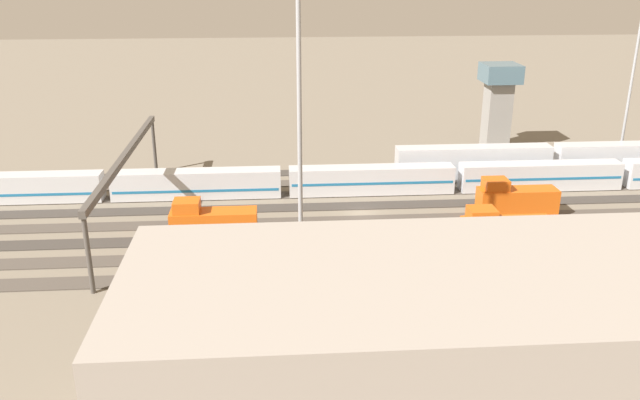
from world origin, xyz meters
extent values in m
plane|color=#756B5B|center=(0.00, 0.00, 0.00)|extent=(400.00, 400.00, 0.00)
cube|color=#3D3833|center=(0.00, -17.50, 0.06)|extent=(140.00, 2.80, 0.12)
cube|color=#4C443D|center=(0.00, -12.50, 0.06)|extent=(140.00, 2.80, 0.12)
cube|color=#4C443D|center=(0.00, -7.50, 0.06)|extent=(140.00, 2.80, 0.12)
cube|color=#3D3833|center=(0.00, -2.50, 0.06)|extent=(140.00, 2.80, 0.12)
cube|color=#4C443D|center=(0.00, 2.50, 0.06)|extent=(140.00, 2.80, 0.12)
cube|color=#3D3833|center=(0.00, 7.50, 0.06)|extent=(140.00, 2.80, 0.12)
cube|color=#4C443D|center=(0.00, 12.50, 0.06)|extent=(140.00, 2.80, 0.12)
cube|color=#4C443D|center=(0.00, 17.50, 0.06)|extent=(140.00, 2.80, 0.12)
cube|color=silver|center=(-42.47, -12.50, 2.62)|extent=(23.00, 3.00, 5.00)
cube|color=silver|center=(-18.27, -12.50, 2.62)|extent=(23.00, 3.00, 5.00)
cube|color=silver|center=(-26.57, -7.50, 2.02)|extent=(23.00, 3.00, 3.80)
cube|color=#1E6B9E|center=(-26.57, -7.50, 2.03)|extent=(22.40, 3.06, 0.36)
cube|color=silver|center=(-2.37, -7.50, 2.02)|extent=(23.00, 3.00, 3.80)
cube|color=#1E6B9E|center=(-2.37, -7.50, 1.95)|extent=(22.40, 3.06, 0.36)
cube|color=silver|center=(21.83, -7.50, 2.02)|extent=(23.00, 3.00, 3.80)
cube|color=#1E6B9E|center=(21.83, -7.50, 1.46)|extent=(22.40, 3.06, 0.36)
cube|color=silver|center=(46.03, -7.50, 2.02)|extent=(23.00, 3.00, 3.80)
cube|color=#1E6B9E|center=(46.03, -7.50, 1.49)|extent=(22.40, 3.06, 0.36)
cube|color=#D85914|center=(-14.78, 12.50, 1.92)|extent=(10.00, 3.00, 3.60)
cube|color=#D85914|center=(-11.78, 12.50, 4.42)|extent=(3.00, 2.70, 1.40)
cube|color=#D85914|center=(-19.62, 2.50, 1.92)|extent=(10.00, 3.00, 3.60)
cube|color=#D85914|center=(-16.62, 2.50, 4.42)|extent=(3.00, 2.70, 1.40)
cube|color=#D85914|center=(18.31, 7.50, 1.92)|extent=(10.00, 3.00, 3.60)
cube|color=#D85914|center=(21.31, 7.50, 4.42)|extent=(3.00, 2.70, 1.40)
cylinder|color=#9EA0A5|center=(-44.74, -19.72, 14.34)|extent=(0.44, 0.44, 28.67)
cylinder|color=#9EA0A5|center=(8.72, 19.89, 15.65)|extent=(0.44, 0.44, 31.31)
cylinder|color=#4C4742|center=(29.38, -19.60, 4.00)|extent=(0.50, 0.50, 8.00)
cylinder|color=#4C4742|center=(29.38, 19.60, 4.00)|extent=(0.50, 0.50, 8.00)
cube|color=#4C4742|center=(29.38, 0.00, 8.40)|extent=(0.70, 40.00, 0.80)
cube|color=#9E9389|center=(-0.10, 43.88, 6.74)|extent=(41.78, 16.88, 13.47)
cube|color=gray|center=(-26.91, -28.76, 5.81)|extent=(4.00, 4.00, 11.61)
cube|color=slate|center=(-26.91, -28.76, 13.11)|extent=(6.00, 6.00, 3.00)
camera|label=1|loc=(11.12, 79.34, 31.33)|focal=37.09mm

